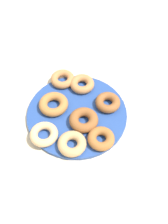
# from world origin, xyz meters

# --- Properties ---
(ground_plane) EXTENTS (2.40, 2.40, 0.00)m
(ground_plane) POSITION_xyz_m (0.00, 0.00, 0.00)
(ground_plane) COLOR beige
(donut_plate) EXTENTS (0.32, 0.32, 0.01)m
(donut_plate) POSITION_xyz_m (0.00, 0.00, 0.01)
(donut_plate) COLOR #284C9E
(donut_plate) RESTS_ON ground_plane
(donut_0) EXTENTS (0.12, 0.12, 0.02)m
(donut_0) POSITION_xyz_m (0.13, -0.02, 0.02)
(donut_0) COLOR #EABC84
(donut_0) RESTS_ON donut_plate
(donut_1) EXTENTS (0.12, 0.12, 0.03)m
(donut_1) POSITION_xyz_m (0.03, -0.07, 0.03)
(donut_1) COLOR #BC7A3D
(donut_1) RESTS_ON donut_plate
(donut_2) EXTENTS (0.08, 0.08, 0.02)m
(donut_2) POSITION_xyz_m (-0.07, -0.13, 0.02)
(donut_2) COLOR #C6844C
(donut_2) RESTS_ON donut_plate
(donut_3) EXTENTS (0.11, 0.11, 0.03)m
(donut_3) POSITION_xyz_m (0.01, 0.04, 0.03)
(donut_3) COLOR #995B2D
(donut_3) RESTS_ON donut_plate
(donut_4) EXTENTS (0.11, 0.11, 0.03)m
(donut_4) POSITION_xyz_m (-0.09, -0.06, 0.03)
(donut_4) COLOR #C6844C
(donut_4) RESTS_ON donut_plate
(donut_5) EXTENTS (0.11, 0.11, 0.03)m
(donut_5) POSITION_xyz_m (0.10, 0.07, 0.03)
(donut_5) COLOR tan
(donut_5) RESTS_ON donut_plate
(donut_6) EXTENTS (0.10, 0.10, 0.03)m
(donut_6) POSITION_xyz_m (-0.09, 0.06, 0.03)
(donut_6) COLOR #995B2D
(donut_6) RESTS_ON donut_plate
(donut_7) EXTENTS (0.11, 0.11, 0.03)m
(donut_7) POSITION_xyz_m (0.03, 0.12, 0.03)
(donut_7) COLOR #AD6B33
(donut_7) RESTS_ON donut_plate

